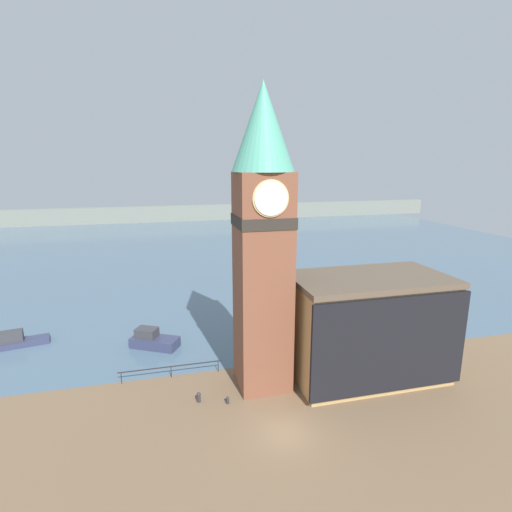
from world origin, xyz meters
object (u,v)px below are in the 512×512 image
at_px(pier_building, 368,327).
at_px(boat_far, 18,340).
at_px(mooring_bollard_near, 228,400).
at_px(mooring_bollard_far, 199,397).
at_px(clock_tower, 263,235).
at_px(boat_near, 153,340).

bearing_deg(pier_building, boat_far, 156.46).
height_order(pier_building, boat_far, pier_building).
distance_m(mooring_bollard_near, mooring_bollard_far, 2.37).
xyz_separation_m(clock_tower, boat_near, (-9.28, 9.71, -12.51)).
height_order(mooring_bollard_near, mooring_bollard_far, mooring_bollard_far).
bearing_deg(mooring_bollard_near, mooring_bollard_far, 160.21).
xyz_separation_m(clock_tower, pier_building, (9.51, -0.86, -8.57)).
height_order(boat_far, mooring_bollard_far, boat_far).
height_order(pier_building, boat_near, pier_building).
xyz_separation_m(pier_building, boat_far, (-32.65, 14.22, -4.05)).
bearing_deg(boat_near, pier_building, -0.37).
bearing_deg(mooring_bollard_near, boat_near, 115.85).
xyz_separation_m(mooring_bollard_near, mooring_bollard_far, (-2.23, 0.80, 0.13)).
distance_m(pier_building, boat_far, 35.84).
distance_m(boat_far, mooring_bollard_near, 25.09).
xyz_separation_m(boat_far, mooring_bollard_far, (17.41, -14.80, -0.17)).
distance_m(pier_building, mooring_bollard_near, 13.78).
bearing_deg(mooring_bollard_far, mooring_bollard_near, -19.79).
xyz_separation_m(boat_near, boat_far, (-13.86, 3.66, -0.11)).
distance_m(clock_tower, boat_far, 29.55).
bearing_deg(mooring_bollard_far, boat_near, 107.71).
relative_size(pier_building, boat_near, 2.59).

